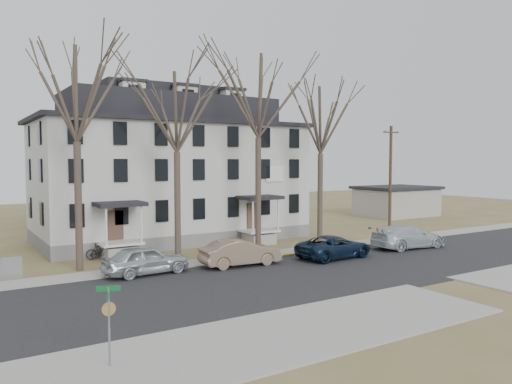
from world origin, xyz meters
TOP-DOWN VIEW (x-y plane):
  - ground at (0.00, 0.00)m, footprint 120.00×120.00m
  - main_road at (0.00, 2.00)m, footprint 120.00×10.00m
  - far_sidewalk at (0.00, 8.00)m, footprint 120.00×2.00m
  - near_sidewalk_left at (-8.00, -5.00)m, footprint 20.00×5.00m
  - yellow_curb at (5.00, 7.10)m, footprint 14.00×0.25m
  - boarding_house at (-2.00, 17.95)m, footprint 20.80×12.36m
  - distant_building at (26.00, 20.00)m, footprint 8.50×6.50m
  - tree_far_left at (-11.00, 9.80)m, footprint 8.40×8.40m
  - tree_mid_left at (-5.00, 9.80)m, footprint 7.80×7.80m
  - tree_center at (1.00, 9.80)m, footprint 9.00×9.00m
  - tree_mid_right at (6.50, 9.80)m, footprint 7.80×7.80m
  - utility_pole_far at (18.50, 14.00)m, footprint 2.00×0.28m
  - car_silver at (-8.19, 6.75)m, footprint 4.80×2.18m
  - car_tan at (-2.69, 5.94)m, footprint 4.90×2.02m
  - car_navy at (3.56, 4.78)m, footprint 5.27×2.65m
  - car_white at (10.41, 4.78)m, footprint 5.84×2.80m
  - bicycle_left at (-8.86, 12.62)m, footprint 1.64×0.64m
  - bicycle_right at (-9.21, 12.19)m, footprint 1.82×0.93m
  - street_sign at (-13.34, -4.48)m, footprint 0.71×0.71m

SIDE VIEW (x-z plane):
  - ground at x=0.00m, z-range 0.00..0.00m
  - main_road at x=0.00m, z-range -0.02..0.02m
  - far_sidewalk at x=0.00m, z-range -0.04..0.04m
  - near_sidewalk_left at x=-8.00m, z-range -0.04..0.04m
  - yellow_curb at x=5.00m, z-range -0.03..0.03m
  - bicycle_left at x=-8.86m, z-range 0.00..0.85m
  - bicycle_right at x=-9.21m, z-range 0.00..1.05m
  - car_navy at x=3.56m, z-range 0.00..1.43m
  - car_tan at x=-2.69m, z-range 0.00..1.58m
  - car_silver at x=-8.19m, z-range 0.00..1.60m
  - car_white at x=10.41m, z-range 0.00..1.64m
  - street_sign at x=-13.34m, z-range 0.42..2.93m
  - distant_building at x=26.00m, z-range 0.00..3.35m
  - utility_pole_far at x=18.50m, z-range 0.15..9.65m
  - boarding_house at x=-2.00m, z-range -0.65..11.40m
  - tree_mid_left at x=-5.00m, z-range 3.23..15.97m
  - tree_mid_right at x=6.50m, z-range 3.23..15.97m
  - tree_far_left at x=-11.00m, z-range 3.48..17.20m
  - tree_center at x=1.00m, z-range 3.73..18.43m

